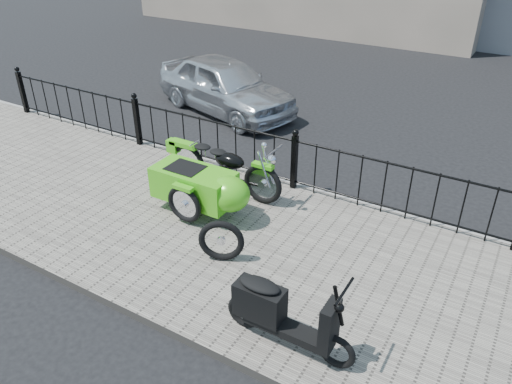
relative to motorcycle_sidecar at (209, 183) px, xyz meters
The scene contains 8 objects.
ground 1.01m from the motorcycle_sidecar, ahead, with size 120.00×120.00×0.00m, color black.
sidewalk 1.09m from the motorcycle_sidecar, 30.27° to the right, with size 30.00×3.80×0.12m, color #665F56.
curb 1.76m from the motorcycle_sidecar, 60.63° to the left, with size 30.00×0.10×0.12m, color gray.
iron_fence 1.56m from the motorcycle_sidecar, 58.09° to the left, with size 14.11×0.11×1.08m.
motorcycle_sidecar is the anchor object (origin of this frame).
scooter 2.95m from the motorcycle_sidecar, 39.58° to the right, with size 1.56×0.45×1.05m.
spare_tire 1.34m from the motorcycle_sidecar, 47.61° to the right, with size 0.63×0.63×0.09m, color black.
sedan_car 4.66m from the motorcycle_sidecar, 120.57° to the left, with size 1.52×3.78×1.29m, color silver.
Camera 1 is at (3.27, -5.47, 4.37)m, focal length 35.00 mm.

